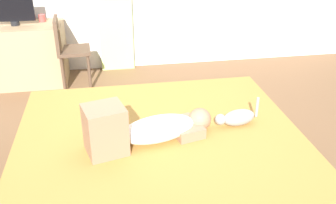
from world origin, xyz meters
name	(u,v)px	position (x,y,z in m)	size (l,w,h in m)	color
ground_plane	(170,175)	(0.00, 0.00, 0.00)	(16.00, 16.00, 0.00)	brown
bed	(160,160)	(-0.10, -0.10, 0.24)	(2.15, 1.87, 0.48)	#38383D
person_lying	(145,128)	(-0.21, -0.20, 0.59)	(0.94, 0.46, 0.34)	silver
cat	(237,118)	(0.50, -0.08, 0.55)	(0.36, 0.15, 0.21)	gray
desk	(28,55)	(-1.39, 2.16, 0.37)	(0.90, 0.56, 0.74)	#997A56
tv_monitor	(13,10)	(-1.47, 2.16, 0.92)	(0.48, 0.10, 0.35)	black
cup	(42,18)	(-1.18, 2.28, 0.78)	(0.08, 0.08, 0.09)	#B23D38
chair_by_desk	(67,47)	(-0.89, 1.96, 0.51)	(0.40, 0.40, 0.86)	#4C3828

